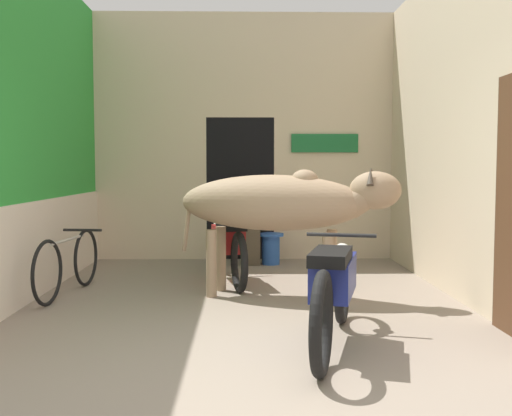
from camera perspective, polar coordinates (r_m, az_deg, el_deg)
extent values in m
plane|color=gray|center=(3.83, -0.98, -16.77)|extent=(30.00, 30.00, 0.00)
cube|color=green|center=(6.57, -21.34, 7.47)|extent=(0.18, 5.17, 3.58)
cube|color=silver|center=(6.58, -20.25, -3.76)|extent=(0.03, 5.17, 1.00)
cube|color=beige|center=(8.96, -1.16, 13.39)|extent=(4.33, 0.18, 1.51)
cube|color=beige|center=(8.94, -9.88, 1.84)|extent=(1.61, 0.18, 2.07)
cube|color=beige|center=(8.94, 7.23, 1.86)|extent=(1.72, 0.18, 2.07)
cube|color=black|center=(9.20, -1.49, 1.95)|extent=(0.99, 0.90, 2.07)
cube|color=#196633|center=(8.81, 6.56, 6.15)|extent=(0.97, 0.03, 0.27)
cube|color=beige|center=(6.58, 19.09, 7.51)|extent=(0.18, 5.17, 3.58)
ellipsoid|color=tan|center=(6.19, 1.52, 0.51)|extent=(2.05, 1.11, 0.58)
ellipsoid|color=tan|center=(6.12, 4.65, 2.69)|extent=(0.33, 0.31, 0.21)
cylinder|color=tan|center=(6.06, 9.85, 0.81)|extent=(0.44, 0.37, 0.38)
ellipsoid|color=tan|center=(6.05, 11.28, 1.65)|extent=(0.58, 0.45, 0.38)
cylinder|color=tan|center=(6.48, -6.54, -1.33)|extent=(0.14, 0.08, 0.63)
cylinder|color=tan|center=(6.33, 7.23, -5.21)|extent=(0.11, 0.11, 0.70)
cylinder|color=tan|center=(6.00, 6.84, -5.71)|extent=(0.11, 0.11, 0.70)
cylinder|color=tan|center=(6.58, -3.35, -4.83)|extent=(0.11, 0.11, 0.70)
cylinder|color=tan|center=(6.26, -4.28, -5.28)|extent=(0.11, 0.11, 0.70)
cone|color=#473D33|center=(6.18, 10.98, 3.03)|extent=(0.11, 0.16, 0.20)
cone|color=#473D33|center=(5.91, 10.84, 2.99)|extent=(0.11, 0.16, 0.20)
torus|color=black|center=(3.94, 6.28, -10.88)|extent=(0.26, 0.69, 0.70)
torus|color=black|center=(5.27, 8.24, -7.12)|extent=(0.26, 0.69, 0.70)
cube|color=navy|center=(4.56, 7.43, -6.46)|extent=(0.47, 0.80, 0.28)
cube|color=black|center=(4.33, 7.15, -4.60)|extent=(0.41, 0.65, 0.09)
cylinder|color=black|center=(5.05, 8.12, -2.57)|extent=(0.57, 0.18, 0.03)
sphere|color=silver|center=(5.17, 8.21, -4.15)|extent=(0.15, 0.15, 0.15)
torus|color=black|center=(6.46, -1.61, -5.18)|extent=(0.21, 0.66, 0.66)
torus|color=black|center=(7.79, -3.58, -3.62)|extent=(0.21, 0.66, 0.66)
cube|color=maroon|center=(7.10, -2.70, -2.94)|extent=(0.43, 0.79, 0.28)
cube|color=black|center=(6.88, -2.40, -1.65)|extent=(0.38, 0.64, 0.09)
cylinder|color=black|center=(7.60, -3.41, -0.58)|extent=(0.57, 0.15, 0.03)
sphere|color=silver|center=(7.71, -3.53, -1.67)|extent=(0.15, 0.15, 0.15)
torus|color=black|center=(6.20, -19.26, -5.84)|extent=(0.11, 0.65, 0.65)
torus|color=black|center=(7.10, -15.88, -4.55)|extent=(0.11, 0.65, 0.65)
cylinder|color=#B7B2A8|center=(6.61, -17.50, -2.91)|extent=(0.13, 0.81, 0.03)
cylinder|color=black|center=(6.98, -16.20, -2.03)|extent=(0.44, 0.08, 0.03)
cube|color=brown|center=(8.27, -0.49, -3.98)|extent=(0.26, 0.14, 0.43)
cube|color=brown|center=(8.32, -0.50, -2.08)|extent=(0.26, 0.32, 0.11)
cube|color=maroon|center=(8.37, -0.51, -0.30)|extent=(0.36, 0.20, 0.51)
sphere|color=tan|center=(8.35, -0.51, 2.14)|extent=(0.20, 0.20, 0.20)
cylinder|color=#2856B2|center=(8.35, 1.42, -4.03)|extent=(0.25, 0.25, 0.40)
cylinder|color=#2856B2|center=(8.32, 1.42, -2.56)|extent=(0.36, 0.36, 0.04)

